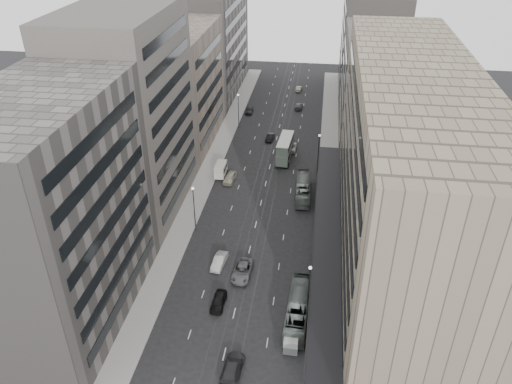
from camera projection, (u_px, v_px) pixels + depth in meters
The scene contains 29 objects.
ground at pixel (241, 283), 72.00m from camera, with size 220.00×220.00×0.00m, color black.
sidewalk_right at pixel (329, 167), 102.36m from camera, with size 4.00×125.00×0.15m, color gray.
sidewalk_left at pixel (214, 159), 105.18m from camera, with size 4.00×125.00×0.15m, color gray.
department_store at pixel (403, 176), 68.55m from camera, with size 19.20×60.00×30.00m.
building_right_mid at pixel (378, 89), 107.39m from camera, with size 15.00×28.00×24.00m, color #544E49.
building_right_far at pixel (371, 44), 131.81m from camera, with size 15.00×32.00×28.00m, color slate.
building_left_a at pixel (53, 216), 60.00m from camera, with size 15.00×28.00×30.00m, color slate.
building_left_b at pixel (130, 115), 81.87m from camera, with size 15.00×26.00×34.00m, color #544E49.
building_left_c at pixel (177, 87), 107.10m from camera, with size 15.00×28.00×25.00m, color gray.
building_left_d at pixel (209, 41), 134.32m from camera, with size 15.00×38.00×28.00m, color slate.
lamp_right_near at pixel (309, 285), 63.93m from camera, with size 0.44×0.44×8.32m.
lamp_right_far at pixel (319, 149), 97.86m from camera, with size 0.44×0.44×8.32m.
lamp_left_near at pixel (194, 204), 80.63m from camera, with size 0.44×0.44×8.32m.
lamp_left_far at pixel (238, 107), 117.11m from camera, with size 0.44×0.44×8.32m.
bus_near at pixel (298, 309), 65.35m from camera, with size 2.72×11.62×3.24m, color slate.
bus_far at pixel (303, 189), 91.96m from camera, with size 2.56×10.94×3.05m, color gray.
double_decker at pixel (285, 148), 103.99m from camera, with size 3.21×9.00×4.84m.
vw_microbus at pixel (292, 337), 61.71m from camera, with size 2.01×4.26×2.28m.
panel_van at pixel (221, 169), 98.46m from camera, with size 2.11×4.27×2.69m.
sedan_0 at pixel (219, 301), 67.83m from camera, with size 1.75×4.35×1.48m, color black.
sedan_1 at pixel (219, 261), 75.09m from camera, with size 1.59×4.55×1.50m, color #B4B4B0.
sedan_2 at pixel (242, 271), 73.18m from camera, with size 2.64×5.72×1.59m, color slate.
sedan_3 at pixel (232, 368), 58.22m from camera, with size 2.21×5.43×1.58m, color #242426.
sedan_4 at pixel (230, 178), 96.97m from camera, with size 1.92×4.76×1.62m, color #A8A28C.
sedan_5 at pixel (270, 137), 113.23m from camera, with size 1.41×4.05×1.34m, color black.
sedan_6 at pixel (291, 147), 108.94m from camera, with size 2.40×5.21×1.45m, color silver.
sedan_7 at pixel (299, 106), 129.80m from camera, with size 1.89×4.65×1.35m, color #4D4D4F.
sedan_8 at pixel (249, 110), 127.23m from camera, with size 1.81×4.49×1.53m, color #272729.
sedan_9 at pixel (299, 89), 141.34m from camera, with size 1.41×4.06×1.34m, color #AAA48D.
Camera 1 is at (9.61, -54.04, 48.47)m, focal length 35.00 mm.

